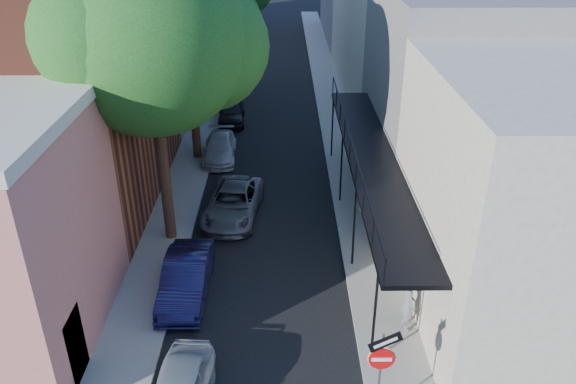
{
  "coord_description": "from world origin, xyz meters",
  "views": [
    {
      "loc": [
        0.75,
        -9.37,
        12.15
      ],
      "look_at": [
        0.91,
        8.65,
        2.8
      ],
      "focal_mm": 35.0,
      "sensor_mm": 36.0,
      "label": 1
    }
  ],
  "objects_px": {
    "parked_car_d": "(220,148)",
    "parked_car_e": "(231,112)",
    "oak_near": "(164,41)",
    "pedestrian": "(408,304)",
    "sign_post": "(382,362)",
    "parked_car_b": "(186,278)",
    "parked_car_c": "(234,203)",
    "oak_mid": "(196,21)"
  },
  "relations": [
    {
      "from": "parked_car_b",
      "to": "parked_car_d",
      "type": "distance_m",
      "value": 11.62
    },
    {
      "from": "sign_post",
      "to": "parked_car_b",
      "type": "distance_m",
      "value": 7.99
    },
    {
      "from": "parked_car_b",
      "to": "parked_car_c",
      "type": "xyz_separation_m",
      "value": [
        1.2,
        5.45,
        -0.04
      ]
    },
    {
      "from": "parked_car_c",
      "to": "parked_car_e",
      "type": "relative_size",
      "value": 1.19
    },
    {
      "from": "parked_car_d",
      "to": "sign_post",
      "type": "bearing_deg",
      "value": -73.26
    },
    {
      "from": "oak_mid",
      "to": "parked_car_e",
      "type": "xyz_separation_m",
      "value": [
        0.97,
        5.27,
        -6.39
      ]
    },
    {
      "from": "oak_near",
      "to": "pedestrian",
      "type": "height_order",
      "value": "oak_near"
    },
    {
      "from": "pedestrian",
      "to": "oak_near",
      "type": "bearing_deg",
      "value": 45.77
    },
    {
      "from": "sign_post",
      "to": "parked_car_d",
      "type": "xyz_separation_m",
      "value": [
        -5.76,
        17.0,
        -1.45
      ]
    },
    {
      "from": "oak_near",
      "to": "pedestrian",
      "type": "bearing_deg",
      "value": -36.08
    },
    {
      "from": "parked_car_c",
      "to": "oak_mid",
      "type": "bearing_deg",
      "value": 113.81
    },
    {
      "from": "oak_near",
      "to": "parked_car_d",
      "type": "distance_m",
      "value": 10.64
    },
    {
      "from": "oak_mid",
      "to": "parked_car_b",
      "type": "distance_m",
      "value": 13.5
    },
    {
      "from": "oak_mid",
      "to": "parked_car_b",
      "type": "bearing_deg",
      "value": -86.06
    },
    {
      "from": "parked_car_b",
      "to": "parked_car_e",
      "type": "bearing_deg",
      "value": 89.85
    },
    {
      "from": "parked_car_e",
      "to": "pedestrian",
      "type": "bearing_deg",
      "value": -72.41
    },
    {
      "from": "sign_post",
      "to": "oak_mid",
      "type": "bearing_deg",
      "value": 110.86
    },
    {
      "from": "parked_car_d",
      "to": "parked_car_e",
      "type": "height_order",
      "value": "parked_car_e"
    },
    {
      "from": "parked_car_c",
      "to": "parked_car_d",
      "type": "height_order",
      "value": "parked_car_c"
    },
    {
      "from": "parked_car_c",
      "to": "pedestrian",
      "type": "bearing_deg",
      "value": -44.39
    },
    {
      "from": "parked_car_c",
      "to": "parked_car_e",
      "type": "height_order",
      "value": "parked_car_e"
    },
    {
      "from": "parked_car_c",
      "to": "pedestrian",
      "type": "xyz_separation_m",
      "value": [
        6.0,
        -7.35,
        0.4
      ]
    },
    {
      "from": "parked_car_b",
      "to": "parked_car_e",
      "type": "distance_m",
      "value": 17.15
    },
    {
      "from": "pedestrian",
      "to": "sign_post",
      "type": "bearing_deg",
      "value": 149.36
    },
    {
      "from": "sign_post",
      "to": "parked_car_e",
      "type": "xyz_separation_m",
      "value": [
        -5.6,
        22.53,
        -1.37
      ]
    },
    {
      "from": "oak_near",
      "to": "parked_car_e",
      "type": "height_order",
      "value": "oak_near"
    },
    {
      "from": "parked_car_c",
      "to": "parked_car_d",
      "type": "relative_size",
      "value": 1.15
    },
    {
      "from": "sign_post",
      "to": "pedestrian",
      "type": "distance_m",
      "value": 3.9
    },
    {
      "from": "parked_car_c",
      "to": "parked_car_b",
      "type": "bearing_deg",
      "value": -96.04
    },
    {
      "from": "sign_post",
      "to": "oak_near",
      "type": "height_order",
      "value": "oak_near"
    },
    {
      "from": "pedestrian",
      "to": "parked_car_e",
      "type": "bearing_deg",
      "value": 12.15
    },
    {
      "from": "sign_post",
      "to": "parked_car_e",
      "type": "distance_m",
      "value": 23.25
    },
    {
      "from": "parked_car_b",
      "to": "oak_mid",
      "type": "bearing_deg",
      "value": 94.31
    },
    {
      "from": "parked_car_d",
      "to": "pedestrian",
      "type": "distance_m",
      "value": 15.32
    },
    {
      "from": "oak_near",
      "to": "parked_car_d",
      "type": "bearing_deg",
      "value": 84.32
    },
    {
      "from": "oak_near",
      "to": "pedestrian",
      "type": "distance_m",
      "value": 11.99
    },
    {
      "from": "parked_car_b",
      "to": "parked_car_d",
      "type": "relative_size",
      "value": 1.04
    },
    {
      "from": "sign_post",
      "to": "oak_near",
      "type": "relative_size",
      "value": 0.26
    },
    {
      "from": "sign_post",
      "to": "oak_mid",
      "type": "relative_size",
      "value": 0.29
    },
    {
      "from": "oak_mid",
      "to": "parked_car_b",
      "type": "relative_size",
      "value": 2.43
    },
    {
      "from": "parked_car_d",
      "to": "parked_car_c",
      "type": "bearing_deg",
      "value": -80.96
    },
    {
      "from": "oak_near",
      "to": "pedestrian",
      "type": "relative_size",
      "value": 6.12
    }
  ]
}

